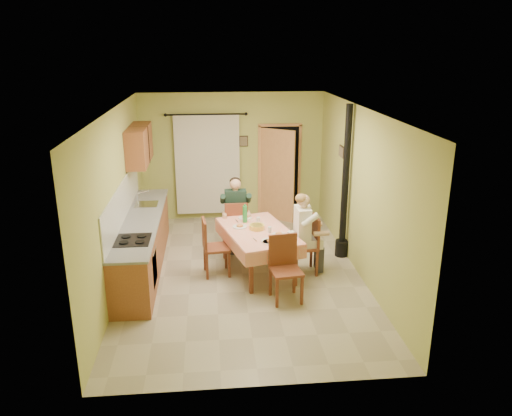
{
  "coord_description": "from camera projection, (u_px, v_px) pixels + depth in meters",
  "views": [
    {
      "loc": [
        -0.5,
        -7.8,
        3.76
      ],
      "look_at": [
        0.25,
        0.1,
        1.15
      ],
      "focal_mm": 35.0,
      "sensor_mm": 36.0,
      "label": 1
    }
  ],
  "objects": [
    {
      "name": "picture_right",
      "position": [
        342.0,
        152.0,
        9.33
      ],
      "size": [
        0.03,
        0.31,
        0.21
      ],
      "primitive_type": "cube",
      "color": "brown",
      "rests_on": "room_shell"
    },
    {
      "name": "room_shell",
      "position": [
        241.0,
        171.0,
        8.03
      ],
      "size": [
        4.04,
        6.04,
        2.82
      ],
      "color": "#B8BD61",
      "rests_on": "ground"
    },
    {
      "name": "dining_table",
      "position": [
        258.0,
        251.0,
        8.57
      ],
      "size": [
        1.43,
        1.92,
        0.76
      ],
      "rotation": [
        0.0,
        0.0,
        0.26
      ],
      "color": "#EE947B",
      "rests_on": "ground"
    },
    {
      "name": "upper_cabinets",
      "position": [
        139.0,
        145.0,
        9.43
      ],
      "size": [
        0.35,
        1.4,
        0.7
      ],
      "primitive_type": "cube",
      "color": "brown",
      "rests_on": "room_shell"
    },
    {
      "name": "chair_near",
      "position": [
        286.0,
        282.0,
        7.64
      ],
      "size": [
        0.5,
        0.5,
        1.01
      ],
      "rotation": [
        0.0,
        0.0,
        3.28
      ],
      "color": "brown",
      "rests_on": "ground"
    },
    {
      "name": "floor",
      "position": [
        242.0,
        274.0,
        8.6
      ],
      "size": [
        4.0,
        6.0,
        0.01
      ],
      "primitive_type": "cube",
      "color": "tan",
      "rests_on": "ground"
    },
    {
      "name": "chair_far",
      "position": [
        236.0,
        236.0,
        9.5
      ],
      "size": [
        0.43,
        0.43,
        0.99
      ],
      "rotation": [
        0.0,
        0.0,
        0.0
      ],
      "color": "brown",
      "rests_on": "ground"
    },
    {
      "name": "man_right",
      "position": [
        304.0,
        224.0,
        8.38
      ],
      "size": [
        0.48,
        0.6,
        1.39
      ],
      "rotation": [
        0.0,
        0.0,
        1.63
      ],
      "color": "white",
      "rests_on": "chair_right"
    },
    {
      "name": "picture_back",
      "position": [
        244.0,
        141.0,
        10.88
      ],
      "size": [
        0.19,
        0.03,
        0.23
      ],
      "primitive_type": "cube",
      "color": "black",
      "rests_on": "room_shell"
    },
    {
      "name": "curtain",
      "position": [
        208.0,
        164.0,
        10.89
      ],
      "size": [
        1.7,
        0.07,
        2.22
      ],
      "color": "black",
      "rests_on": "ground"
    },
    {
      "name": "chair_right",
      "position": [
        304.0,
        256.0,
        8.56
      ],
      "size": [
        0.47,
        0.47,
        1.01
      ],
      "rotation": [
        0.0,
        0.0,
        1.63
      ],
      "color": "brown",
      "rests_on": "ground"
    },
    {
      "name": "chair_left",
      "position": [
        216.0,
        258.0,
        8.5
      ],
      "size": [
        0.48,
        0.48,
        0.99
      ],
      "rotation": [
        0.0,
        0.0,
        -1.46
      ],
      "color": "brown",
      "rests_on": "ground"
    },
    {
      "name": "tableware",
      "position": [
        261.0,
        229.0,
        8.37
      ],
      "size": [
        0.92,
        1.52,
        0.33
      ],
      "color": "white",
      "rests_on": "dining_table"
    },
    {
      "name": "man_far",
      "position": [
        236.0,
        206.0,
        9.33
      ],
      "size": [
        0.58,
        0.47,
        1.39
      ],
      "rotation": [
        0.0,
        0.0,
        0.0
      ],
      "color": "#192D23",
      "rests_on": "chair_far"
    },
    {
      "name": "stove_flue",
      "position": [
        344.0,
        203.0,
        9.01
      ],
      "size": [
        0.24,
        0.24,
        2.8
      ],
      "color": "black",
      "rests_on": "ground"
    },
    {
      "name": "doorway",
      "position": [
        278.0,
        173.0,
        11.06
      ],
      "size": [
        0.96,
        0.53,
        2.15
      ],
      "color": "black",
      "rests_on": "ground"
    },
    {
      "name": "kitchen_run",
      "position": [
        143.0,
        242.0,
        8.67
      ],
      "size": [
        0.64,
        3.64,
        1.56
      ],
      "color": "brown",
      "rests_on": "ground"
    }
  ]
}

